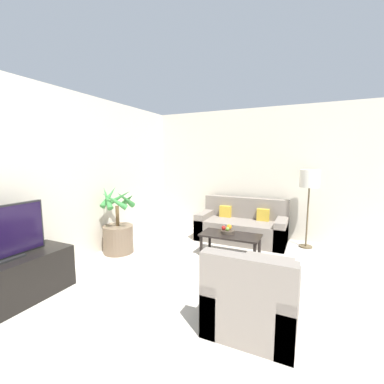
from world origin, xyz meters
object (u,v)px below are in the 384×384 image
Objects in this scene: potted_palm at (118,232)px; ottoman at (267,276)px; coffee_table at (230,237)px; television at (7,232)px; apple_red at (224,228)px; fruit_bowl at (228,232)px; armchair at (253,300)px; apple_green at (228,229)px; sofa_loveseat at (242,227)px; floor_lamp at (310,182)px; tv_console at (11,281)px; orange_fruit at (229,227)px.

ottoman is (2.61, -0.25, -0.17)m from potted_palm.
coffee_table is (1.85, 0.68, -0.04)m from potted_palm.
potted_palm is at bearing 89.50° from television.
fruit_bowl is at bearing 13.14° from apple_red.
armchair is at bearing 16.44° from television.
television is at bearing -126.45° from apple_green.
sofa_loveseat is 1.55m from floor_lamp.
coffee_table is at bearing 129.42° from ottoman.
potted_palm is 1.97m from coffee_table.
apple_green is at bearing 53.50° from tv_console.
tv_console reaches higher than ottoman.
television is 3.16m from orange_fruit.
coffee_table is at bearing -60.00° from orange_fruit.
armchair is at bearing -21.42° from potted_palm.
potted_palm is 1.93× the size of ottoman.
potted_palm is 1.42× the size of armchair.
armchair is 1.36× the size of ottoman.
tv_console is 5.57× the size of fruit_bowl.
tv_console is 19.20× the size of apple_green.
potted_palm reaches higher than armchair.
fruit_bowl is 0.27× the size of armchair.
coffee_table is (1.87, 2.46, -0.52)m from television.
sofa_loveseat is 2.08× the size of armchair.
television is 3.06m from apple_red.
coffee_table is 0.11m from fruit_bowl.
ottoman is at bearing -49.56° from fruit_bowl.
floor_lamp is at bearing 5.46° from sofa_loveseat.
tv_console reaches higher than apple_green.
floor_lamp reaches higher than coffee_table.
floor_lamp is 2.36× the size of ottoman.
armchair is (2.61, 0.77, -0.57)m from television.
orange_fruit reaches higher than ottoman.
apple_red is (-1.30, -1.02, -0.76)m from floor_lamp.
sofa_loveseat is at bearing 84.30° from apple_red.
floor_lamp reaches higher than potted_palm.
apple_red is at bearing -95.70° from sofa_loveseat.
orange_fruit reaches higher than apple_green.
floor_lamp is (3.04, 3.50, 0.39)m from television.
coffee_table is 0.15m from apple_green.
sofa_loveseat reaches higher than tv_console.
fruit_bowl is at bearing 21.65° from potted_palm.
potted_palm is 16.11× the size of apple_red.
ottoman is (0.89, -0.94, -0.28)m from apple_red.
coffee_table is at bearing 20.02° from potted_palm.
potted_palm is 2.42m from sofa_loveseat.
fruit_bowl is 2.55× the size of orange_fruit.
television is 11.14× the size of apple_red.
potted_palm is at bearing 158.58° from armchair.
potted_palm is 0.82× the size of floor_lamp.
armchair is (0.79, -1.78, -0.21)m from orange_fruit.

